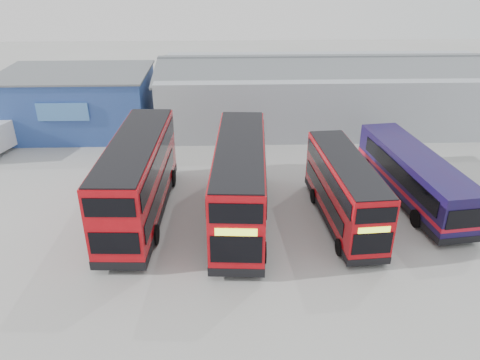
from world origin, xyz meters
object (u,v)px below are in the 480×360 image
maintenance_shed (330,92)px  double_decker_centre (240,185)px  office_block (78,101)px  single_decker_blue (413,177)px  double_decker_right (344,192)px  double_decker_left (138,180)px

maintenance_shed → double_decker_centre: maintenance_shed is taller
office_block → single_decker_blue: size_ratio=1.07×
single_decker_blue → double_decker_right: bearing=20.1°
double_decker_left → double_decker_right: 11.85m
single_decker_blue → office_block: bearing=-35.8°
double_decker_centre → double_decker_left: bearing=176.6°
double_decker_centre → double_decker_right: (5.94, -0.25, -0.43)m
double_decker_left → office_block: bearing=-60.8°
maintenance_shed → single_decker_blue: size_ratio=2.65×
double_decker_left → single_decker_blue: size_ratio=1.00×
double_decker_left → double_decker_right: bearing=177.7°
office_block → maintenance_shed: maintenance_shed is taller
maintenance_shed → double_decker_right: maintenance_shed is taller
double_decker_left → single_decker_blue: double_decker_left is taller
double_decker_centre → double_decker_right: size_ratio=1.22×
double_decker_right → single_decker_blue: size_ratio=0.82×
office_block → double_decker_left: bearing=-63.2°
double_decker_centre → office_block: bearing=134.3°
maintenance_shed → double_decker_centre: (-8.68, -17.52, -0.21)m
office_block → double_decker_centre: bearing=-49.3°
double_decker_right → double_decker_left: bearing=171.3°
office_block → single_decker_blue: bearing=-28.5°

